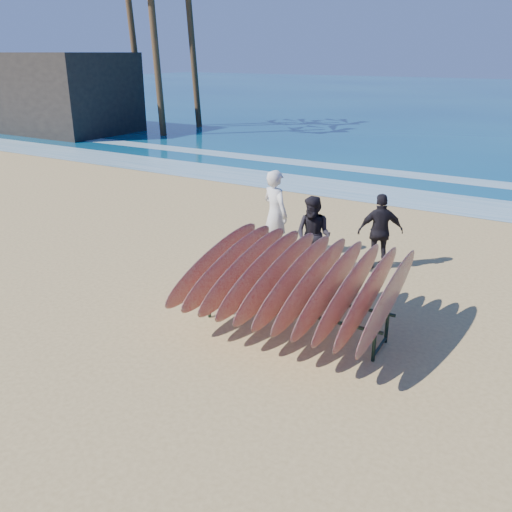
# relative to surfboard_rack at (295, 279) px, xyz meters

# --- Properties ---
(ground) EXTENTS (120.00, 120.00, 0.00)m
(ground) POSITION_rel_surfboard_rack_xyz_m (-1.04, -0.30, -0.91)
(ground) COLOR tan
(ground) RESTS_ON ground
(foam_near) EXTENTS (160.00, 160.00, 0.00)m
(foam_near) POSITION_rel_surfboard_rack_xyz_m (-1.04, 9.70, -0.91)
(foam_near) COLOR white
(foam_near) RESTS_ON ground
(foam_far) EXTENTS (160.00, 160.00, 0.00)m
(foam_far) POSITION_rel_surfboard_rack_xyz_m (-1.04, 13.20, -0.91)
(foam_far) COLOR white
(foam_far) RESTS_ON ground
(surfboard_rack) EXTENTS (3.27, 3.09, 1.48)m
(surfboard_rack) POSITION_rel_surfboard_rack_xyz_m (0.00, 0.00, 0.00)
(surfboard_rack) COLOR black
(surfboard_rack) RESTS_ON ground
(person_white) EXTENTS (0.85, 0.71, 1.98)m
(person_white) POSITION_rel_surfboard_rack_xyz_m (-2.00, 2.90, 0.08)
(person_white) COLOR silver
(person_white) RESTS_ON ground
(person_dark_a) EXTENTS (0.83, 0.66, 1.64)m
(person_dark_a) POSITION_rel_surfboard_rack_xyz_m (-0.83, 2.44, -0.09)
(person_dark_a) COLOR black
(person_dark_a) RESTS_ON ground
(person_dark_b) EXTENTS (1.03, 0.82, 1.63)m
(person_dark_b) POSITION_rel_surfboard_rack_xyz_m (0.26, 3.43, -0.10)
(person_dark_b) COLOR black
(person_dark_b) RESTS_ON ground
(building) EXTENTS (9.85, 5.47, 4.38)m
(building) POSITION_rel_surfboard_rack_xyz_m (-23.85, 14.73, 1.27)
(building) COLOR #2D2823
(building) RESTS_ON ground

